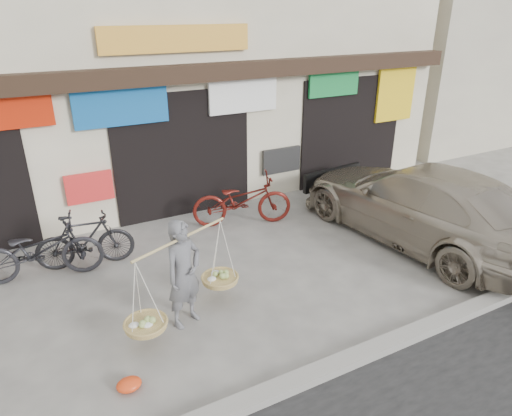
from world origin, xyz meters
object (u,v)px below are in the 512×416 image
bike_1 (85,240)px  suv (420,203)px  street_vendor (184,278)px  bike_0 (39,250)px  bike_2 (242,200)px

bike_1 → suv: suv is taller
street_vendor → suv: (4.97, 0.40, -0.00)m
suv → street_vendor: bearing=-1.8°
bike_0 → bike_1: 0.74m
bike_0 → bike_1: bike_0 is taller
street_vendor → bike_2: 3.40m
bike_0 → suv: bearing=-95.0°
suv → bike_1: bearing=-24.5°
street_vendor → bike_2: size_ratio=0.91×
street_vendor → bike_0: (-1.76, 2.28, -0.22)m
street_vendor → suv: size_ratio=0.35×
street_vendor → bike_2: street_vendor is taller
street_vendor → bike_2: bearing=26.8°
street_vendor → bike_0: 2.89m
bike_0 → bike_2: bike_2 is taller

